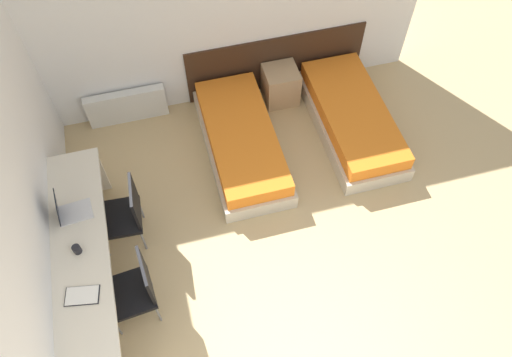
% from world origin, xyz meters
% --- Properties ---
extents(wall_back, '(5.35, 0.05, 2.70)m').
position_xyz_m(wall_back, '(0.00, 4.13, 1.35)').
color(wall_back, white).
rests_on(wall_back, ground_plane).
extents(wall_left, '(0.05, 5.10, 2.70)m').
position_xyz_m(wall_left, '(-2.20, 2.05, 1.35)').
color(wall_left, white).
rests_on(wall_left, ground_plane).
extents(headboard_panel, '(2.45, 0.03, 0.86)m').
position_xyz_m(headboard_panel, '(0.77, 4.09, 0.43)').
color(headboard_panel, '#382316').
rests_on(headboard_panel, ground_plane).
extents(bed_near_window, '(0.87, 1.97, 0.42)m').
position_xyz_m(bed_near_window, '(0.03, 3.07, 0.20)').
color(bed_near_window, beige).
rests_on(bed_near_window, ground_plane).
extents(bed_near_door, '(0.87, 1.97, 0.42)m').
position_xyz_m(bed_near_door, '(1.51, 3.07, 0.20)').
color(bed_near_door, beige).
rests_on(bed_near_door, ground_plane).
extents(nightstand, '(0.45, 0.43, 0.51)m').
position_xyz_m(nightstand, '(0.77, 3.84, 0.26)').
color(nightstand, tan).
rests_on(nightstand, ground_plane).
extents(radiator, '(1.04, 0.12, 0.48)m').
position_xyz_m(radiator, '(-1.29, 4.01, 0.24)').
color(radiator, silver).
rests_on(radiator, ground_plane).
extents(desk, '(0.55, 2.37, 0.77)m').
position_xyz_m(desk, '(-1.90, 1.78, 0.62)').
color(desk, beige).
rests_on(desk, ground_plane).
extents(chair_near_laptop, '(0.50, 0.50, 0.92)m').
position_xyz_m(chair_near_laptop, '(-1.47, 2.22, 0.49)').
color(chair_near_laptop, black).
rests_on(chair_near_laptop, ground_plane).
extents(chair_near_notebook, '(0.52, 0.52, 0.92)m').
position_xyz_m(chair_near_notebook, '(-1.47, 1.34, 0.49)').
color(chair_near_notebook, black).
rests_on(chair_near_notebook, ground_plane).
extents(laptop, '(0.35, 0.27, 0.34)m').
position_xyz_m(laptop, '(-1.95, 2.17, 0.84)').
color(laptop, silver).
rests_on(laptop, desk).
extents(open_notebook, '(0.34, 0.23, 0.02)m').
position_xyz_m(open_notebook, '(-1.90, 1.27, 0.78)').
color(open_notebook, black).
rests_on(open_notebook, desk).
extents(mug, '(0.08, 0.08, 0.09)m').
position_xyz_m(mug, '(-1.91, 1.73, 0.82)').
color(mug, black).
rests_on(mug, desk).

